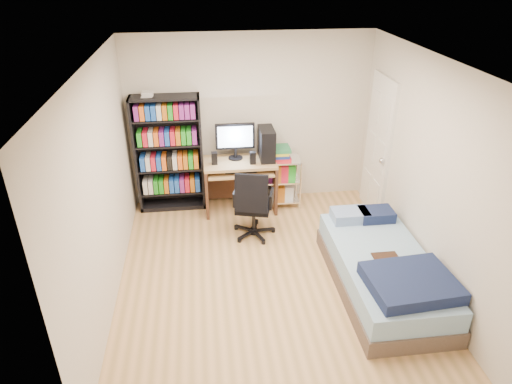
{
  "coord_description": "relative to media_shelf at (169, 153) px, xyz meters",
  "views": [
    {
      "loc": [
        -0.69,
        -4.31,
        3.41
      ],
      "look_at": [
        -0.11,
        0.4,
        0.92
      ],
      "focal_mm": 32.0,
      "sensor_mm": 36.0,
      "label": 1
    }
  ],
  "objects": [
    {
      "name": "wire_cart",
      "position": [
        1.61,
        -0.13,
        -0.27
      ],
      "size": [
        0.59,
        0.44,
        0.93
      ],
      "rotation": [
        0.0,
        0.0,
        -0.05
      ],
      "color": "white",
      "rests_on": "room"
    },
    {
      "name": "computer_desk",
      "position": [
        1.1,
        -0.14,
        -0.17
      ],
      "size": [
        1.03,
        0.6,
        1.3
      ],
      "color": "tan",
      "rests_on": "room"
    },
    {
      "name": "media_shelf",
      "position": [
        0.0,
        0.0,
        0.0
      ],
      "size": [
        0.96,
        0.32,
        1.77
      ],
      "color": "black",
      "rests_on": "room"
    },
    {
      "name": "office_chair",
      "position": [
        1.1,
        -0.96,
        -0.56
      ],
      "size": [
        0.72,
        0.72,
        0.98
      ],
      "rotation": [
        0.0,
        0.0,
        -0.26
      ],
      "color": "black",
      "rests_on": "room"
    },
    {
      "name": "room",
      "position": [
        1.19,
        -1.84,
        0.38
      ],
      "size": [
        3.58,
        4.08,
        2.58
      ],
      "color": "tan",
      "rests_on": "ground"
    },
    {
      "name": "bed",
      "position": [
        2.42,
        -2.24,
        -0.62
      ],
      "size": [
        1.0,
        2.0,
        0.57
      ],
      "color": "brown",
      "rests_on": "room"
    },
    {
      "name": "door",
      "position": [
        2.91,
        -0.49,
        0.13
      ],
      "size": [
        0.12,
        0.8,
        2.0
      ],
      "color": "silver",
      "rests_on": "room"
    }
  ]
}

